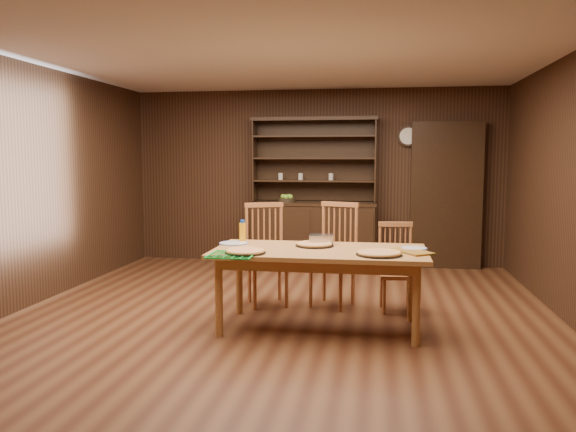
% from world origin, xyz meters
% --- Properties ---
extents(floor, '(6.00, 6.00, 0.00)m').
position_xyz_m(floor, '(0.00, 0.00, 0.00)').
color(floor, brown).
rests_on(floor, ground).
extents(room_shell, '(6.00, 6.00, 6.00)m').
position_xyz_m(room_shell, '(0.00, 0.00, 1.58)').
color(room_shell, beige).
rests_on(room_shell, floor).
extents(china_hutch, '(1.84, 0.52, 2.17)m').
position_xyz_m(china_hutch, '(-0.00, 2.75, 0.60)').
color(china_hutch, black).
rests_on(china_hutch, floor).
extents(doorway, '(1.00, 0.18, 2.10)m').
position_xyz_m(doorway, '(1.90, 2.90, 1.05)').
color(doorway, black).
rests_on(doorway, floor).
extents(wall_clock, '(0.30, 0.05, 0.30)m').
position_xyz_m(wall_clock, '(1.35, 2.96, 1.90)').
color(wall_clock, black).
rests_on(wall_clock, room_shell).
extents(dining_table, '(1.95, 0.98, 0.75)m').
position_xyz_m(dining_table, '(0.41, -0.30, 0.67)').
color(dining_table, '#B57B3F').
rests_on(dining_table, floor).
extents(chair_left, '(0.58, 0.57, 1.10)m').
position_xyz_m(chair_left, '(-0.26, 0.52, 0.58)').
color(chair_left, '#9F6036').
rests_on(chair_left, floor).
extents(chair_center, '(0.58, 0.57, 1.11)m').
position_xyz_m(chair_center, '(0.49, 0.58, 0.59)').
color(chair_center, '#9F6036').
rests_on(chair_center, floor).
extents(chair_right, '(0.42, 0.40, 0.92)m').
position_xyz_m(chair_right, '(1.13, 0.48, 0.48)').
color(chair_right, '#9F6036').
rests_on(chair_right, floor).
extents(pizza_left, '(0.36, 0.36, 0.04)m').
position_xyz_m(pizza_left, '(-0.22, -0.63, 0.77)').
color(pizza_left, black).
rests_on(pizza_left, dining_table).
extents(pizza_right, '(0.40, 0.40, 0.04)m').
position_xyz_m(pizza_right, '(0.95, -0.54, 0.77)').
color(pizza_right, black).
rests_on(pizza_right, dining_table).
extents(pizza_center, '(0.37, 0.37, 0.04)m').
position_xyz_m(pizza_center, '(0.34, -0.13, 0.77)').
color(pizza_center, black).
rests_on(pizza_center, dining_table).
extents(cooling_rack, '(0.42, 0.42, 0.02)m').
position_xyz_m(cooling_rack, '(-0.31, -0.75, 0.76)').
color(cooling_rack, green).
rests_on(cooling_rack, dining_table).
extents(plate_left, '(0.29, 0.29, 0.02)m').
position_xyz_m(plate_left, '(-0.45, -0.13, 0.76)').
color(plate_left, silver).
rests_on(plate_left, dining_table).
extents(plate_right, '(0.24, 0.24, 0.02)m').
position_xyz_m(plate_right, '(1.27, -0.17, 0.76)').
color(plate_right, silver).
rests_on(plate_right, dining_table).
extents(foil_dish, '(0.25, 0.19, 0.09)m').
position_xyz_m(foil_dish, '(0.39, 0.01, 0.80)').
color(foil_dish, silver).
rests_on(foil_dish, dining_table).
extents(juice_bottle, '(0.06, 0.06, 0.22)m').
position_xyz_m(juice_bottle, '(-0.40, 0.01, 0.85)').
color(juice_bottle, orange).
rests_on(juice_bottle, dining_table).
extents(pot_holder_a, '(0.30, 0.30, 0.02)m').
position_xyz_m(pot_holder_a, '(1.29, -0.42, 0.76)').
color(pot_holder_a, red).
rests_on(pot_holder_a, dining_table).
extents(pot_holder_b, '(0.26, 0.26, 0.01)m').
position_xyz_m(pot_holder_b, '(1.15, -0.27, 0.76)').
color(pot_holder_b, red).
rests_on(pot_holder_b, dining_table).
extents(fruit_bowl, '(0.27, 0.27, 0.12)m').
position_xyz_m(fruit_bowl, '(-0.39, 2.69, 0.98)').
color(fruit_bowl, black).
rests_on(fruit_bowl, china_hutch).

